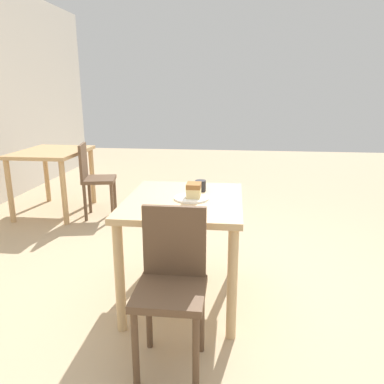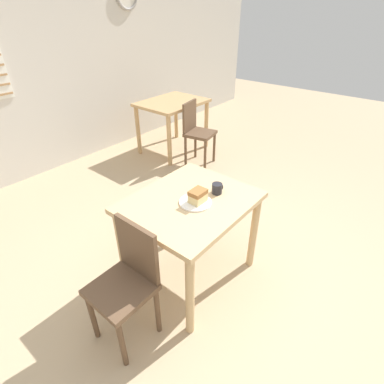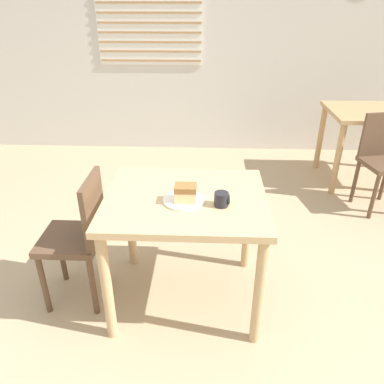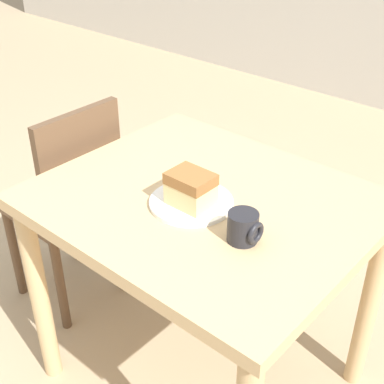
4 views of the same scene
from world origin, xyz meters
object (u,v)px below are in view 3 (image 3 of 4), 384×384
Objects in this scene: coffee_mug at (222,199)px; plate at (184,200)px; cake_slice at (186,193)px; chair_near_window at (80,235)px; dining_table_near at (186,214)px; dining_table_far at (376,123)px; chair_far_corner at (382,158)px.

plate is at bearing 168.89° from coffee_mug.
cake_slice is (0.01, -0.01, 0.05)m from plate.
cake_slice is at bearing 85.99° from chair_near_window.
dining_table_near is at bearing 94.57° from cake_slice.
cake_slice is (0.01, -0.07, 0.18)m from dining_table_near.
dining_table_near is at bearing 91.81° from chair_near_window.
dining_table_far is 4.01× the size of plate.
cake_slice is (-1.67, -1.34, 0.33)m from chair_far_corner.
coffee_mug is at bearing -129.58° from dining_table_far.
chair_near_window is 2.66m from chair_far_corner.
coffee_mug is (-1.59, -1.92, 0.15)m from dining_table_far.
chair_near_window reaches higher than coffee_mug.
plate is at bearing -133.70° from dining_table_far.
coffee_mug is at bearing -7.94° from cake_slice.
chair_near_window reaches higher than dining_table_far.
chair_far_corner is at bearing 38.85° from cake_slice.
chair_far_corner is 2.03m from coffee_mug.
cake_slice is (-1.79, -1.89, 0.17)m from dining_table_far.
chair_near_window is at bearing -142.81° from dining_table_far.
dining_table_far is 11.03× the size of coffee_mug.
plate is at bearing -95.10° from dining_table_near.
dining_table_near is 0.19m from cake_slice.
coffee_mug reaches higher than dining_table_far.
dining_table_near is 0.27m from coffee_mug.
chair_near_window is at bearing 177.11° from plate.
plate is 0.21m from coffee_mug.
dining_table_near is at bearing 84.90° from plate.
dining_table_far is (1.79, 1.83, 0.01)m from dining_table_near.
chair_near_window and chair_far_corner have the same top height.
chair_far_corner is at bearing 37.37° from dining_table_near.
chair_far_corner is 2.16m from plate.
chair_far_corner reaches higher than cake_slice.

